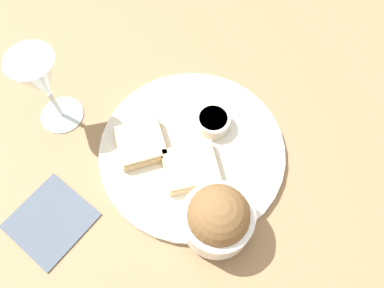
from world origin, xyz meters
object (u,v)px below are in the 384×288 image
object	(u,v)px
cheese_toast_far	(141,143)
wine_glass	(41,81)
cheese_toast_near	(191,167)
napkin	(50,220)
salad_bowl	(218,218)
sauce_ramekin	(213,121)

from	to	relation	value
cheese_toast_far	wine_glass	world-z (taller)	wine_glass
cheese_toast_near	cheese_toast_far	size ratio (longest dim) A/B	1.08
napkin	salad_bowl	bearing A→B (deg)	-48.19
salad_bowl	sauce_ramekin	size ratio (longest dim) A/B	1.79
sauce_ramekin	napkin	distance (m)	0.31
sauce_ramekin	cheese_toast_near	xyz separation A→B (m)	(-0.09, -0.03, -0.00)
wine_glass	sauce_ramekin	bearing A→B (deg)	-52.08
cheese_toast_near	napkin	distance (m)	0.23
cheese_toast_near	napkin	world-z (taller)	cheese_toast_near
napkin	cheese_toast_far	bearing A→B (deg)	-4.48
salad_bowl	wine_glass	distance (m)	0.34
salad_bowl	napkin	bearing A→B (deg)	131.81
cheese_toast_near	wine_glass	distance (m)	0.27
salad_bowl	wine_glass	world-z (taller)	wine_glass
cheese_toast_far	wine_glass	xyz separation A→B (m)	(-0.05, 0.15, 0.08)
salad_bowl	cheese_toast_far	world-z (taller)	salad_bowl
sauce_ramekin	cheese_toast_far	distance (m)	0.13
sauce_ramekin	napkin	bearing A→B (deg)	166.35
salad_bowl	sauce_ramekin	bearing A→B (deg)	44.45
sauce_ramekin	wine_glass	distance (m)	0.28
cheese_toast_near	cheese_toast_far	world-z (taller)	same
salad_bowl	napkin	size ratio (longest dim) A/B	0.85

